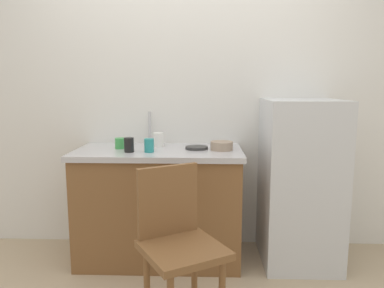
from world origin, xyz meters
name	(u,v)px	position (x,y,z in m)	size (l,w,h in m)	color
back_wall	(185,87)	(0.00, 1.00, 1.31)	(4.80, 0.10, 2.63)	silver
cabinet_base	(160,207)	(-0.18, 0.65, 0.41)	(1.20, 0.60, 0.82)	brown
countertop	(159,152)	(-0.18, 0.65, 0.84)	(1.24, 0.64, 0.04)	#B7B7BC
faucet	(150,128)	(-0.29, 0.90, 0.99)	(0.02, 0.02, 0.26)	#B7B7BC
refrigerator	(300,182)	(0.87, 0.64, 0.61)	(0.54, 0.61, 1.23)	silver
chair	(178,241)	(0.02, -0.18, 0.50)	(0.55, 0.55, 0.89)	brown
terracotta_bowl	(222,146)	(0.29, 0.64, 0.89)	(0.17, 0.17, 0.06)	gray
hotplate	(197,148)	(0.10, 0.67, 0.87)	(0.17, 0.17, 0.02)	#2D2D2D
cup_green	(120,143)	(-0.48, 0.67, 0.90)	(0.07, 0.07, 0.08)	green
cup_teal	(149,145)	(-0.24, 0.53, 0.90)	(0.07, 0.07, 0.10)	teal
cup_white	(158,140)	(-0.20, 0.77, 0.91)	(0.08, 0.08, 0.11)	white
cup_black	(129,145)	(-0.38, 0.53, 0.91)	(0.07, 0.07, 0.10)	black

